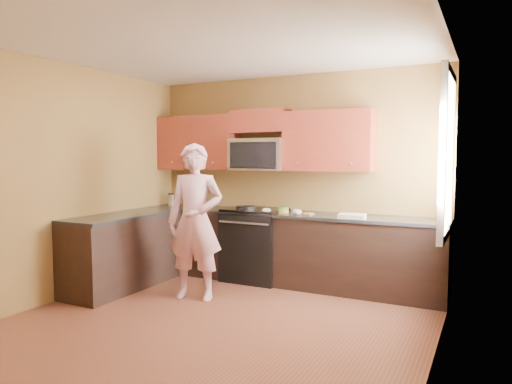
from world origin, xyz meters
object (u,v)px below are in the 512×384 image
Objects in this scene: woman at (195,221)px; butter_tub at (283,213)px; stove at (255,244)px; travel_mug at (171,205)px; microwave at (259,170)px; frying_pan at (246,210)px.

woman is 13.11× the size of butter_tub.
stove is 1.47m from travel_mug.
stove is 5.29× the size of travel_mug.
woman is at bearing -124.57° from butter_tub.
woman is (-0.24, -1.17, -0.56)m from microwave.
travel_mug is (-1.83, 0.11, 0.00)m from butter_tub.
butter_tub is (0.43, 0.19, -0.03)m from frying_pan.
travel_mug is at bearing 176.41° from butter_tub.
frying_pan is at bearing -12.39° from travel_mug.
woman reaches higher than microwave.
woman is 0.83m from frying_pan.
butter_tub is (0.43, -0.06, 0.45)m from stove.
travel_mug reaches higher than stove.
microwave is 4.23× the size of travel_mug.
frying_pan is (0.00, -0.38, -0.50)m from microwave.
travel_mug is (-1.40, -0.07, -0.53)m from microwave.
microwave reaches higher than travel_mug.
frying_pan is at bearing 58.75° from woman.
travel_mug reaches higher than butter_tub.
microwave is 0.63m from frying_pan.
microwave reaches higher than butter_tub.
microwave is 0.71m from butter_tub.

